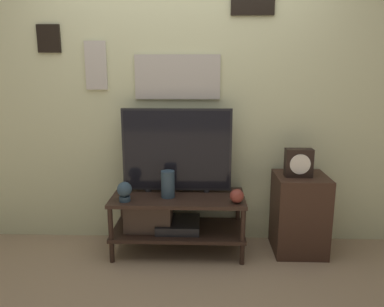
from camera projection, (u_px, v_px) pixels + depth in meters
ground_plane at (176, 267)px, 2.95m from camera, size 12.00×12.00×0.00m
wall_back at (180, 90)px, 3.23m from camera, size 6.40×0.08×2.70m
media_console at (168, 216)px, 3.17m from camera, size 1.11×0.50×0.49m
television at (177, 150)px, 3.15m from camera, size 0.92×0.05×0.72m
vase_tall_ceramic at (168, 184)px, 3.07m from camera, size 0.11×0.11×0.22m
vase_round_glass at (237, 196)px, 2.95m from camera, size 0.11×0.11×0.11m
decorative_bust at (124, 191)px, 2.98m from camera, size 0.12×0.12×0.16m
side_table at (299, 214)px, 3.16m from camera, size 0.42×0.43×0.67m
mantel_clock at (299, 163)px, 3.04m from camera, size 0.22×0.11×0.23m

